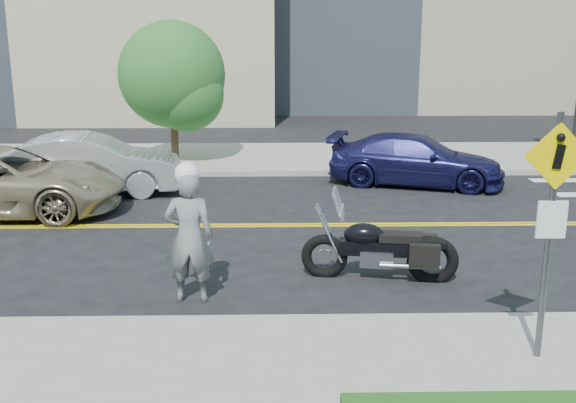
# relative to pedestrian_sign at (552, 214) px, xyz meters

# --- Properties ---
(ground_plane) EXTENTS (120.00, 120.00, 0.00)m
(ground_plane) POSITION_rel_pedestrian_sign_xyz_m (-4.20, 6.31, -1.96)
(ground_plane) COLOR black
(ground_plane) RESTS_ON ground
(sidewalk_far) EXTENTS (60.00, 5.00, 0.15)m
(sidewalk_far) POSITION_rel_pedestrian_sign_xyz_m (-4.20, 13.81, -1.89)
(sidewalk_far) COLOR #9E9B91
(sidewalk_far) RESTS_ON ground_plane
(pedestrian_sign) EXTENTS (0.78, 0.08, 3.00)m
(pedestrian_sign) POSITION_rel_pedestrian_sign_xyz_m (0.00, 0.00, 0.00)
(pedestrian_sign) COLOR #4C4C51
(pedestrian_sign) RESTS_ON sidewalk_near
(motorcyclist) EXTENTS (0.77, 0.52, 2.18)m
(motorcyclist) POSITION_rel_pedestrian_sign_xyz_m (-4.52, 2.22, -0.88)
(motorcyclist) COLOR #A9AAAE
(motorcyclist) RESTS_ON ground
(motorcycle) EXTENTS (2.58, 1.12, 1.52)m
(motorcycle) POSITION_rel_pedestrian_sign_xyz_m (-1.48, 3.10, -1.20)
(motorcycle) COLOR black
(motorcycle) RESTS_ON ground
(suv) EXTENTS (5.48, 2.55, 1.52)m
(suv) POSITION_rel_pedestrian_sign_xyz_m (-9.39, 7.41, -1.20)
(suv) COLOR tan
(suv) RESTS_ON ground
(parked_car_silver) EXTENTS (4.77, 2.09, 1.53)m
(parked_car_silver) POSITION_rel_pedestrian_sign_xyz_m (-7.90, 9.28, -1.20)
(parked_car_silver) COLOR #B9BAC1
(parked_car_silver) RESTS_ON ground
(parked_car_blue) EXTENTS (4.98, 3.13, 1.34)m
(parked_car_blue) POSITION_rel_pedestrian_sign_xyz_m (0.57, 10.20, -1.29)
(parked_car_blue) COLOR #1B1B52
(parked_car_blue) RESTS_ON ground
(tree_far_a) EXTENTS (3.19, 3.19, 4.37)m
(tree_far_a) POSITION_rel_pedestrian_sign_xyz_m (-6.28, 13.04, 0.80)
(tree_far_a) COLOR #382619
(tree_far_a) RESTS_ON ground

